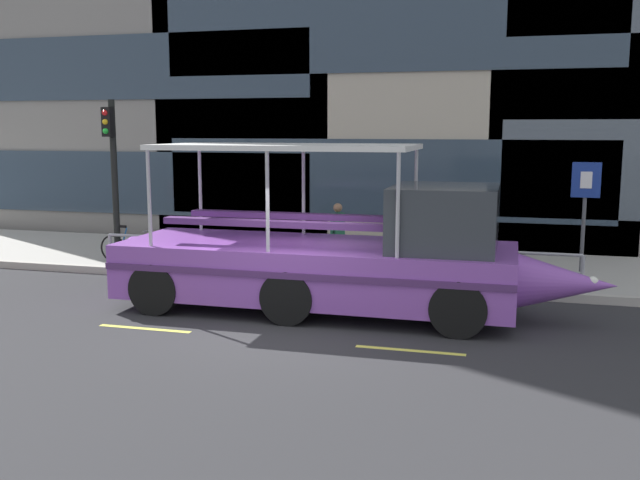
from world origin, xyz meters
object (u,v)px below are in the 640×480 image
(leaned_bicycle, at_px, (131,248))
(duck_tour_boat, at_px, (344,258))
(parking_sign, at_px, (585,202))
(pedestrian_mid_left, at_px, (338,229))
(traffic_light_pole, at_px, (113,165))
(pedestrian_near_bow, at_px, (476,230))

(leaned_bicycle, distance_m, duck_tour_boat, 6.72)
(parking_sign, relative_size, leaned_bicycle, 1.53)
(duck_tour_boat, height_order, pedestrian_mid_left, duck_tour_boat)
(traffic_light_pole, bearing_deg, duck_tour_boat, -20.90)
(leaned_bicycle, xyz_separation_m, duck_tour_boat, (6.18, -2.60, 0.51))
(leaned_bicycle, distance_m, pedestrian_near_bow, 8.59)
(pedestrian_mid_left, bearing_deg, leaned_bicycle, -172.33)
(duck_tour_boat, bearing_deg, leaned_bicycle, 157.19)
(pedestrian_mid_left, bearing_deg, pedestrian_near_bow, 2.03)
(duck_tour_boat, relative_size, pedestrian_near_bow, 5.55)
(traffic_light_pole, distance_m, pedestrian_mid_left, 5.85)
(parking_sign, xyz_separation_m, duck_tour_boat, (-4.65, -3.04, -0.93))
(leaned_bicycle, relative_size, pedestrian_near_bow, 1.00)
(duck_tour_boat, xyz_separation_m, pedestrian_near_bow, (2.34, 3.42, 0.16))
(traffic_light_pole, bearing_deg, parking_sign, 2.78)
(traffic_light_pole, relative_size, leaned_bicycle, 2.35)
(leaned_bicycle, bearing_deg, pedestrian_near_bow, 5.51)
(duck_tour_boat, bearing_deg, parking_sign, 33.15)
(parking_sign, relative_size, pedestrian_near_bow, 1.54)
(traffic_light_pole, height_order, duck_tour_boat, traffic_light_pole)
(traffic_light_pole, relative_size, duck_tour_boat, 0.43)
(leaned_bicycle, distance_m, pedestrian_mid_left, 5.32)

